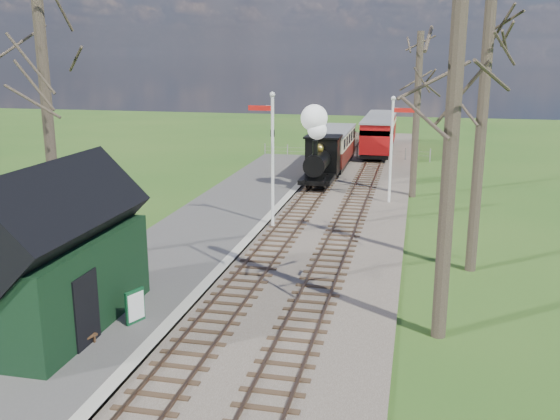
{
  "coord_description": "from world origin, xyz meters",
  "views": [
    {
      "loc": [
        5.63,
        -11.01,
        7.88
      ],
      "look_at": [
        0.25,
        13.24,
        1.6
      ],
      "focal_mm": 40.0,
      "sensor_mm": 36.0,
      "label": 1
    }
  ],
  "objects_px": {
    "semaphore_near": "(271,150)",
    "bench": "(71,336)",
    "coach": "(333,146)",
    "red_carriage_b": "(381,129)",
    "sign_board": "(135,306)",
    "locomotive": "(319,151)",
    "station_shed": "(53,257)",
    "person": "(115,292)",
    "semaphore_far": "(393,142)",
    "red_carriage_a": "(377,137)"
  },
  "relations": [
    {
      "from": "semaphore_near",
      "to": "bench",
      "type": "bearing_deg",
      "value": -99.98
    },
    {
      "from": "coach",
      "to": "bench",
      "type": "relative_size",
      "value": 5.76
    },
    {
      "from": "red_carriage_b",
      "to": "coach",
      "type": "bearing_deg",
      "value": -103.45
    },
    {
      "from": "coach",
      "to": "sign_board",
      "type": "distance_m",
      "value": 26.82
    },
    {
      "from": "locomotive",
      "to": "bench",
      "type": "xyz_separation_m",
      "value": [
        -3.1,
        -22.55,
        -1.69
      ]
    },
    {
      "from": "station_shed",
      "to": "person",
      "type": "bearing_deg",
      "value": 42.01
    },
    {
      "from": "locomotive",
      "to": "person",
      "type": "height_order",
      "value": "locomotive"
    },
    {
      "from": "semaphore_far",
      "to": "red_carriage_a",
      "type": "distance_m",
      "value": 14.88
    },
    {
      "from": "locomotive",
      "to": "red_carriage_a",
      "type": "height_order",
      "value": "locomotive"
    },
    {
      "from": "station_shed",
      "to": "semaphore_far",
      "type": "xyz_separation_m",
      "value": [
        8.67,
        18.0,
        1.08
      ]
    },
    {
      "from": "locomotive",
      "to": "sign_board",
      "type": "bearing_deg",
      "value": -95.93
    },
    {
      "from": "semaphore_near",
      "to": "coach",
      "type": "bearing_deg",
      "value": 87.12
    },
    {
      "from": "red_carriage_b",
      "to": "bench",
      "type": "bearing_deg",
      "value": -98.23
    },
    {
      "from": "semaphore_far",
      "to": "coach",
      "type": "height_order",
      "value": "semaphore_far"
    },
    {
      "from": "red_carriage_a",
      "to": "person",
      "type": "xyz_separation_m",
      "value": [
        -5.65,
        -31.55,
        -0.77
      ]
    },
    {
      "from": "bench",
      "to": "semaphore_near",
      "type": "bearing_deg",
      "value": 80.02
    },
    {
      "from": "station_shed",
      "to": "semaphore_near",
      "type": "xyz_separation_m",
      "value": [
        3.53,
        12.0,
        1.35
      ]
    },
    {
      "from": "person",
      "to": "coach",
      "type": "bearing_deg",
      "value": -6.51
    },
    {
      "from": "locomotive",
      "to": "semaphore_near",
      "type": "bearing_deg",
      "value": -94.69
    },
    {
      "from": "semaphore_near",
      "to": "coach",
      "type": "height_order",
      "value": "semaphore_near"
    },
    {
      "from": "station_shed",
      "to": "semaphore_near",
      "type": "distance_m",
      "value": 12.58
    },
    {
      "from": "coach",
      "to": "person",
      "type": "relative_size",
      "value": 5.84
    },
    {
      "from": "semaphore_near",
      "to": "locomotive",
      "type": "bearing_deg",
      "value": 85.31
    },
    {
      "from": "semaphore_near",
      "to": "red_carriage_a",
      "type": "bearing_deg",
      "value": 80.74
    },
    {
      "from": "sign_board",
      "to": "bench",
      "type": "distance_m",
      "value": 2.13
    },
    {
      "from": "locomotive",
      "to": "person",
      "type": "bearing_deg",
      "value": -98.6
    },
    {
      "from": "semaphore_far",
      "to": "coach",
      "type": "bearing_deg",
      "value": 115.18
    },
    {
      "from": "station_shed",
      "to": "sign_board",
      "type": "relative_size",
      "value": 6.24
    },
    {
      "from": "sign_board",
      "to": "bench",
      "type": "height_order",
      "value": "sign_board"
    },
    {
      "from": "locomotive",
      "to": "bench",
      "type": "relative_size",
      "value": 3.6
    },
    {
      "from": "person",
      "to": "semaphore_far",
      "type": "bearing_deg",
      "value": -23.61
    },
    {
      "from": "locomotive",
      "to": "coach",
      "type": "xyz_separation_m",
      "value": [
        0.01,
        6.07,
        -0.6
      ]
    },
    {
      "from": "station_shed",
      "to": "coach",
      "type": "distance_m",
      "value": 27.65
    },
    {
      "from": "semaphore_far",
      "to": "locomotive",
      "type": "bearing_deg",
      "value": 143.59
    },
    {
      "from": "sign_board",
      "to": "bench",
      "type": "xyz_separation_m",
      "value": [
        -0.96,
        -1.9,
        -0.15
      ]
    },
    {
      "from": "semaphore_far",
      "to": "station_shed",
      "type": "bearing_deg",
      "value": -115.72
    },
    {
      "from": "bench",
      "to": "person",
      "type": "relative_size",
      "value": 1.01
    },
    {
      "from": "red_carriage_a",
      "to": "coach",
      "type": "bearing_deg",
      "value": -115.84
    },
    {
      "from": "red_carriage_a",
      "to": "sign_board",
      "type": "height_order",
      "value": "red_carriage_a"
    },
    {
      "from": "semaphore_near",
      "to": "red_carriage_b",
      "type": "bearing_deg",
      "value": 82.66
    },
    {
      "from": "station_shed",
      "to": "semaphore_far",
      "type": "bearing_deg",
      "value": 64.28
    },
    {
      "from": "semaphore_far",
      "to": "coach",
      "type": "relative_size",
      "value": 0.73
    },
    {
      "from": "coach",
      "to": "red_carriage_b",
      "type": "xyz_separation_m",
      "value": [
        2.6,
        10.87,
        0.01
      ]
    },
    {
      "from": "semaphore_far",
      "to": "sign_board",
      "type": "relative_size",
      "value": 5.66
    },
    {
      "from": "semaphore_far",
      "to": "person",
      "type": "bearing_deg",
      "value": -113.75
    },
    {
      "from": "semaphore_near",
      "to": "semaphore_far",
      "type": "relative_size",
      "value": 1.09
    },
    {
      "from": "station_shed",
      "to": "semaphore_far",
      "type": "distance_m",
      "value": 20.01
    },
    {
      "from": "semaphore_far",
      "to": "coach",
      "type": "xyz_separation_m",
      "value": [
        -4.37,
        9.3,
        -1.72
      ]
    },
    {
      "from": "red_carriage_a",
      "to": "person",
      "type": "height_order",
      "value": "red_carriage_a"
    },
    {
      "from": "station_shed",
      "to": "coach",
      "type": "bearing_deg",
      "value": 81.06
    }
  ]
}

